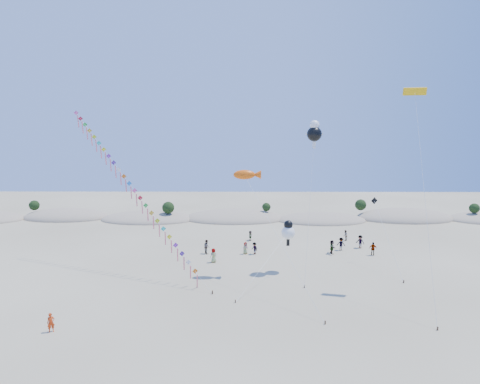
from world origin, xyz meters
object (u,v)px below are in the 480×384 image
(fish_kite, at_px, (247,175))
(flyer_foreground, at_px, (51,323))
(kite_train, at_px, (130,185))
(parafoil_kite, at_px, (415,96))

(fish_kite, height_order, flyer_foreground, fish_kite)
(kite_train, relative_size, flyer_foreground, 12.06)
(flyer_foreground, bearing_deg, kite_train, 51.29)
(parafoil_kite, relative_size, flyer_foreground, 12.92)
(parafoil_kite, xyz_separation_m, flyer_foreground, (-32.72, -10.60, -18.90))
(flyer_foreground, bearing_deg, parafoil_kite, -11.55)
(flyer_foreground, bearing_deg, fish_kite, 11.79)
(kite_train, height_order, fish_kite, kite_train)
(kite_train, xyz_separation_m, parafoil_kite, (30.23, -4.79, 9.70))
(kite_train, height_order, flyer_foreground, kite_train)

